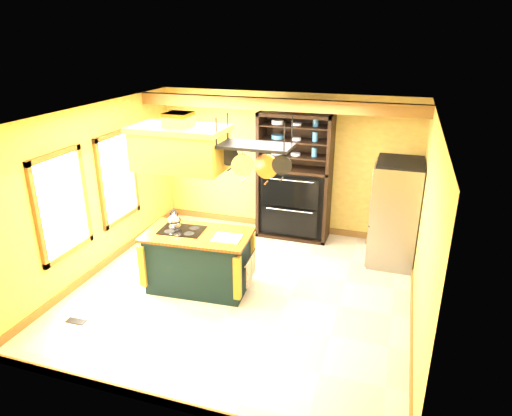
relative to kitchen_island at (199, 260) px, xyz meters
The scene contains 15 objects.
floor 0.83m from the kitchen_island, 11.97° to the left, with size 5.00×5.00×0.00m, color beige.
ceiling 2.33m from the kitchen_island, 11.97° to the left, with size 5.00×5.00×0.00m, color white.
wall_back 2.86m from the kitchen_island, 75.78° to the left, with size 5.00×0.02×2.70m, color #DDBE51.
wall_front 2.60m from the kitchen_island, 74.15° to the right, with size 5.00×0.02×2.70m, color #DDBE51.
wall_left 2.04m from the kitchen_island, behind, with size 0.02×5.00×2.70m, color #DDBE51.
wall_right 3.29m from the kitchen_island, ahead, with size 0.02×5.00×2.70m, color #DDBE51.
ceiling_beam 2.89m from the kitchen_island, 70.03° to the left, with size 5.00×0.15×0.20m, color olive.
window_near 2.13m from the kitchen_island, 159.88° to the right, with size 0.06×1.06×1.56m.
window_far 2.15m from the kitchen_island, 157.56° to the left, with size 0.06×1.06×1.56m.
kitchen_island is the anchor object (origin of this frame).
range_hood 1.78m from the kitchen_island, behind, with size 1.34×0.76×0.80m.
pot_rack 1.98m from the kitchen_island, ahead, with size 1.07×0.51×0.85m.
refrigerator 3.34m from the kitchen_island, 33.39° to the left, with size 0.76×0.90×1.75m.
hutch 2.59m from the kitchen_island, 68.87° to the left, with size 1.35×0.61×2.39m.
floor_register 1.90m from the kitchen_island, 132.42° to the right, with size 0.28×0.12×0.01m, color black.
Camera 1 is at (2.07, -5.77, 3.74)m, focal length 32.00 mm.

